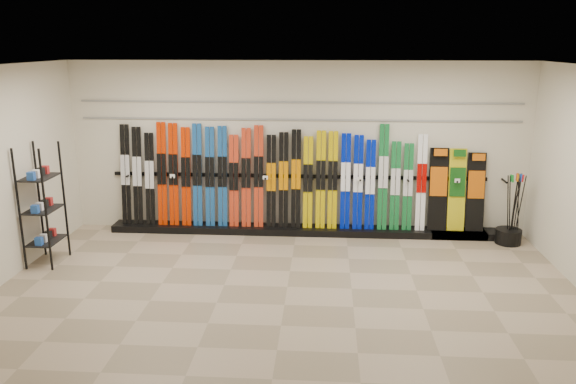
{
  "coord_description": "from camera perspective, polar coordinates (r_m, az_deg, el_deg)",
  "views": [
    {
      "loc": [
        0.5,
        -7.18,
        3.29
      ],
      "look_at": [
        -0.06,
        1.0,
        1.1
      ],
      "focal_mm": 35.0,
      "sensor_mm": 36.0,
      "label": 1
    }
  ],
  "objects": [
    {
      "name": "accessory_rack",
      "position": [
        9.23,
        -23.68,
        -1.21
      ],
      "size": [
        0.4,
        0.6,
        1.84
      ],
      "primitive_type": "cube",
      "color": "black",
      "rests_on": "floor"
    },
    {
      "name": "ceiling",
      "position": [
        7.2,
        -0.07,
        12.65
      ],
      "size": [
        8.0,
        8.0,
        0.0
      ],
      "primitive_type": "plane",
      "rotation": [
        3.14,
        0.0,
        0.0
      ],
      "color": "silver",
      "rests_on": "back_wall"
    },
    {
      "name": "skis",
      "position": [
        9.84,
        -2.02,
        1.31
      ],
      "size": [
        5.38,
        0.24,
        1.83
      ],
      "color": "black",
      "rests_on": "ski_rack_base"
    },
    {
      "name": "ski_rack_base",
      "position": [
        10.0,
        2.13,
        -3.9
      ],
      "size": [
        8.0,
        0.4,
        0.12
      ],
      "primitive_type": "cube",
      "color": "black",
      "rests_on": "floor"
    },
    {
      "name": "ski_poles",
      "position": [
        10.08,
        22.0,
        -1.59
      ],
      "size": [
        0.3,
        0.22,
        1.18
      ],
      "color": "black",
      "rests_on": "pole_bin"
    },
    {
      "name": "floor",
      "position": [
        7.91,
        -0.06,
        -9.61
      ],
      "size": [
        8.0,
        8.0,
        0.0
      ],
      "primitive_type": "plane",
      "color": "gray",
      "rests_on": "ground"
    },
    {
      "name": "back_wall",
      "position": [
        9.86,
        0.94,
        4.49
      ],
      "size": [
        8.0,
        0.0,
        8.0
      ],
      "primitive_type": "plane",
      "rotation": [
        1.57,
        0.0,
        0.0
      ],
      "color": "beige",
      "rests_on": "floor"
    },
    {
      "name": "slatwall_rail_1",
      "position": [
        9.72,
        0.96,
        9.11
      ],
      "size": [
        7.6,
        0.02,
        0.03
      ],
      "primitive_type": "cube",
      "color": "gray",
      "rests_on": "back_wall"
    },
    {
      "name": "pole_bin",
      "position": [
        10.19,
        21.46,
        -4.21
      ],
      "size": [
        0.42,
        0.42,
        0.25
      ],
      "primitive_type": "cylinder",
      "color": "black",
      "rests_on": "floor"
    },
    {
      "name": "slatwall_rail_0",
      "position": [
        9.76,
        0.95,
        7.36
      ],
      "size": [
        7.6,
        0.02,
        0.03
      ],
      "primitive_type": "cube",
      "color": "gray",
      "rests_on": "back_wall"
    },
    {
      "name": "snowboards",
      "position": [
        10.1,
        16.71,
        0.15
      ],
      "size": [
        0.95,
        0.22,
        1.43
      ],
      "color": "black",
      "rests_on": "ski_rack_base"
    }
  ]
}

